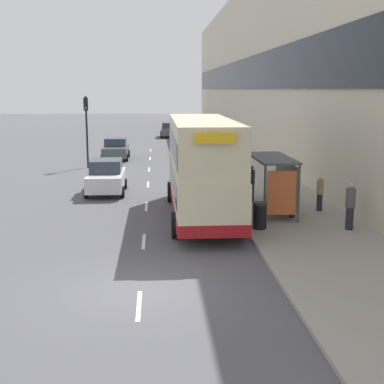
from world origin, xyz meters
The scene contains 21 objects.
ground_plane centered at (0.00, 0.00, 0.00)m, with size 220.00×220.00×0.00m, color #515156.
pavement centered at (6.50, 38.50, 0.07)m, with size 5.00×93.00×0.14m.
terrace_facade centered at (10.49, 38.50, 7.76)m, with size 3.10×93.00×15.53m.
lane_mark_0 centered at (0.00, -1.17, 0.01)m, with size 0.12×2.00×0.01m.
lane_mark_1 centered at (0.00, 4.85, 0.01)m, with size 0.12×2.00×0.01m.
lane_mark_2 centered at (0.00, 10.86, 0.01)m, with size 0.12×2.00×0.01m.
lane_mark_3 centered at (0.00, 16.87, 0.01)m, with size 0.12×2.00×0.01m.
lane_mark_4 centered at (0.00, 22.88, 0.01)m, with size 0.12×2.00×0.01m.
lane_mark_5 centered at (0.00, 28.90, 0.01)m, with size 0.12×2.00×0.01m.
lane_mark_6 centered at (0.00, 34.91, 0.01)m, with size 0.12×2.00×0.01m.
bus_shelter centered at (5.77, 8.38, 1.88)m, with size 1.60×4.20×2.48m.
double_decker_bus_near centered at (2.47, 8.42, 2.28)m, with size 2.85×10.21×4.30m.
car_0 centered at (2.06, 48.48, 0.85)m, with size 2.06×4.33×1.71m.
car_1 centered at (-2.73, 28.79, 0.85)m, with size 2.10×4.51×1.70m.
car_2 centered at (-2.21, 14.40, 0.89)m, with size 2.06×4.09×1.81m.
pedestrian_at_shelter centered at (7.85, 8.84, 0.96)m, with size 0.32×0.32×1.60m.
pedestrian_1 centered at (8.03, 5.51, 1.09)m, with size 0.37×0.37×1.87m.
pedestrian_2 centered at (6.29, 7.63, 0.98)m, with size 0.33×0.33×1.65m.
pedestrian_3 centered at (5.13, 11.14, 1.05)m, with size 0.35×0.35×1.78m.
litter_bin centered at (4.55, 5.88, 0.67)m, with size 0.55×0.55×1.05m.
traffic_light_far_kerb centered at (-4.40, 24.15, 3.40)m, with size 0.30×0.32×5.07m.
Camera 1 is at (0.50, -14.35, 5.56)m, focal length 50.00 mm.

